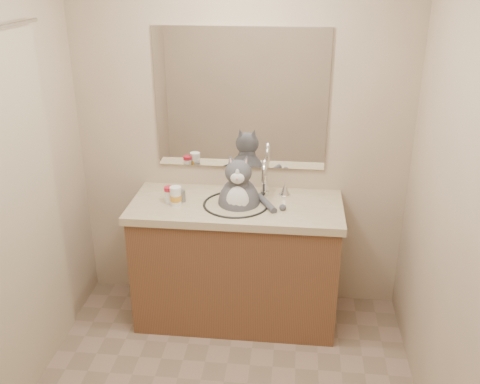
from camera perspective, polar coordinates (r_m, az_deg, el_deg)
name	(u,v)px	position (r m, az deg, el deg)	size (l,w,h in m)	color
room	(211,221)	(2.36, -3.10, -3.06)	(2.22, 2.52, 2.42)	gray
vanity	(236,259)	(3.56, -0.38, -7.17)	(1.34, 0.59, 1.12)	brown
mirror	(241,100)	(3.44, 0.09, 9.82)	(1.10, 0.02, 0.90)	white
shower_curtain	(4,232)	(2.87, -23.91, -3.96)	(0.02, 1.30, 1.93)	#BBAC8D
cat	(239,201)	(3.37, -0.10, -0.98)	(0.39, 0.30, 0.54)	#4C4B51
pill_bottle_redcap	(169,195)	(3.40, -7.56, -0.28)	(0.06, 0.06, 0.11)	white
pill_bottle_orange	(176,196)	(3.35, -6.87, -0.48)	(0.07, 0.07, 0.12)	white
grey_canister	(182,196)	(3.41, -6.22, -0.42)	(0.05, 0.05, 0.07)	slate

